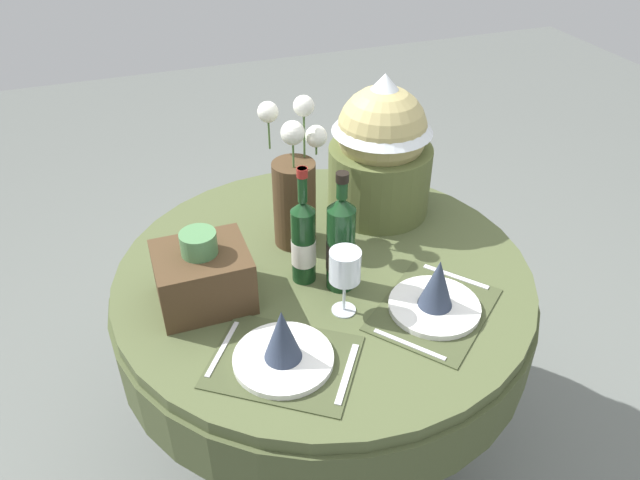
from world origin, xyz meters
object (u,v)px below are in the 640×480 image
(wine_bottle_left, at_px, (303,241))
(gift_tub_back_right, at_px, (381,142))
(wine_glass_left, at_px, (345,268))
(place_setting_right, at_px, (436,296))
(dining_table, at_px, (323,305))
(woven_basket_side_left, at_px, (203,275))
(wine_bottle_right, at_px, (341,244))
(flower_vase, at_px, (295,189))
(place_setting_left, at_px, (283,348))

(wine_bottle_left, xyz_separation_m, gift_tub_back_right, (0.34, 0.26, 0.11))
(wine_bottle_left, relative_size, wine_glass_left, 1.83)
(place_setting_right, distance_m, gift_tub_back_right, 0.55)
(dining_table, relative_size, wine_bottle_left, 3.48)
(woven_basket_side_left, bearing_deg, wine_glass_left, -26.55)
(wine_bottle_right, xyz_separation_m, gift_tub_back_right, (0.26, 0.33, 0.10))
(flower_vase, distance_m, gift_tub_back_right, 0.32)
(dining_table, height_order, woven_basket_side_left, woven_basket_side_left)
(place_setting_left, relative_size, place_setting_right, 1.00)
(gift_tub_back_right, bearing_deg, wine_glass_left, -124.00)
(place_setting_right, distance_m, wine_bottle_right, 0.28)
(wine_glass_left, bearing_deg, place_setting_right, -19.24)
(dining_table, height_order, place_setting_right, place_setting_right)
(dining_table, distance_m, gift_tub_back_right, 0.53)
(dining_table, bearing_deg, woven_basket_side_left, -176.40)
(place_setting_right, relative_size, gift_tub_back_right, 0.94)
(wine_bottle_right, bearing_deg, flower_vase, 100.42)
(wine_bottle_left, bearing_deg, place_setting_right, -41.12)
(flower_vase, bearing_deg, dining_table, -79.88)
(dining_table, height_order, wine_bottle_left, wine_bottle_left)
(place_setting_left, bearing_deg, gift_tub_back_right, 48.24)
(flower_vase, height_order, wine_glass_left, flower_vase)
(flower_vase, bearing_deg, wine_bottle_right, -79.58)
(place_setting_right, bearing_deg, gift_tub_back_right, 82.64)
(dining_table, distance_m, flower_vase, 0.36)
(dining_table, distance_m, wine_bottle_left, 0.28)
(wine_bottle_right, height_order, gift_tub_back_right, gift_tub_back_right)
(place_setting_left, bearing_deg, wine_bottle_right, 44.03)
(dining_table, xyz_separation_m, flower_vase, (-0.03, 0.16, 0.31))
(dining_table, height_order, place_setting_left, place_setting_left)
(place_setting_left, distance_m, wine_glass_left, 0.25)
(woven_basket_side_left, bearing_deg, dining_table, 3.60)
(flower_vase, xyz_separation_m, gift_tub_back_right, (0.31, 0.08, 0.06))
(place_setting_right, relative_size, wine_bottle_left, 1.23)
(dining_table, distance_m, wine_glass_left, 0.34)
(dining_table, height_order, wine_glass_left, wine_glass_left)
(woven_basket_side_left, bearing_deg, wine_bottle_right, -10.04)
(wine_bottle_right, bearing_deg, wine_bottle_left, 142.69)
(wine_bottle_left, bearing_deg, wine_bottle_right, -37.31)
(wine_glass_left, bearing_deg, flower_vase, 92.82)
(wine_glass_left, height_order, gift_tub_back_right, gift_tub_back_right)
(gift_tub_back_right, bearing_deg, wine_bottle_right, -128.53)
(place_setting_right, xyz_separation_m, flower_vase, (-0.24, 0.43, 0.13))
(dining_table, xyz_separation_m, place_setting_right, (0.21, -0.26, 0.19))
(place_setting_right, xyz_separation_m, wine_bottle_right, (-0.20, 0.18, 0.09))
(wine_glass_left, relative_size, gift_tub_back_right, 0.42)
(place_setting_right, height_order, wine_bottle_right, wine_bottle_right)
(wine_bottle_right, distance_m, wine_glass_left, 0.11)
(gift_tub_back_right, distance_m, woven_basket_side_left, 0.69)
(place_setting_right, height_order, wine_bottle_left, wine_bottle_left)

